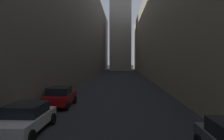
# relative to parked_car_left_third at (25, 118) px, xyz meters

# --- Properties ---
(ground_plane) EXTENTS (264.00, 264.00, 0.00)m
(ground_plane) POSITION_rel_parked_car_left_third_xyz_m (4.40, 29.37, -0.75)
(ground_plane) COLOR #232326
(building_block_left) EXTENTS (10.45, 108.00, 20.12)m
(building_block_left) POSITION_rel_parked_car_left_third_xyz_m (-6.32, 31.37, 9.31)
(building_block_left) COLOR #60594F
(building_block_left) RESTS_ON ground
(building_block_right) EXTENTS (11.09, 108.00, 18.04)m
(building_block_right) POSITION_rel_parked_car_left_third_xyz_m (15.45, 31.37, 8.27)
(building_block_right) COLOR gray
(building_block_right) RESTS_ON ground
(parked_car_left_third) EXTENTS (2.07, 4.47, 1.44)m
(parked_car_left_third) POSITION_rel_parked_car_left_third_xyz_m (0.00, 0.00, 0.00)
(parked_car_left_third) COLOR silver
(parked_car_left_third) RESTS_ON ground
(parked_car_left_far) EXTENTS (1.96, 4.01, 1.55)m
(parked_car_left_far) POSITION_rel_parked_car_left_third_xyz_m (0.00, 6.36, 0.03)
(parked_car_left_far) COLOR maroon
(parked_car_left_far) RESTS_ON ground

